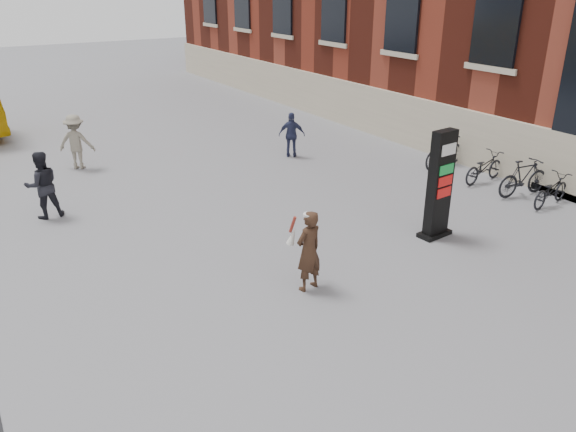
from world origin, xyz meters
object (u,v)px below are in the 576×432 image
pedestrian_a (42,185)px  bike_5 (524,178)px  info_pylon (440,185)px  bike_6 (484,167)px  pedestrian_c (292,135)px  woman (308,250)px  pedestrian_b (76,142)px  bike_4 (551,190)px  bike_7 (444,151)px

pedestrian_a → bike_5: pedestrian_a is taller
pedestrian_a → info_pylon: bearing=139.9°
bike_5 → bike_6: bike_5 is taller
info_pylon → pedestrian_c: info_pylon is taller
info_pylon → woman: bearing=-178.1°
info_pylon → bike_6: info_pylon is taller
pedestrian_a → bike_5: 12.86m
woman → bike_6: size_ratio=0.96×
info_pylon → pedestrian_a: bearing=136.7°
pedestrian_b → bike_6: size_ratio=1.02×
bike_4 → bike_7: (0.00, 3.85, 0.12)m
bike_7 → woman: bearing=110.8°
woman → pedestrian_c: 8.92m
bike_6 → info_pylon: bearing=111.0°
bike_4 → bike_7: 3.85m
info_pylon → pedestrian_a: size_ratio=1.48×
bike_4 → bike_6: size_ratio=0.95×
pedestrian_a → bike_7: pedestrian_a is taller
info_pylon → bike_4: 4.14m
woman → bike_7: size_ratio=0.91×
info_pylon → bike_6: size_ratio=1.50×
bike_5 → info_pylon: bearing=106.5°
pedestrian_b → bike_7: bearing=-178.9°
woman → pedestrian_a: (-3.68, 6.53, 0.02)m
woman → bike_7: 8.96m
bike_4 → bike_5: bearing=-6.9°
bike_4 → pedestrian_a: bearing=54.7°
pedestrian_b → woman: bearing=133.9°
woman → bike_6: woman is taller
woman → pedestrian_a: 7.49m
pedestrian_b → bike_6: pedestrian_b is taller
info_pylon → woman: (-3.93, -0.46, -0.44)m
pedestrian_a → bike_6: (11.66, -4.05, -0.42)m
info_pylon → pedestrian_b: info_pylon is taller
woman → bike_4: (7.98, 0.23, -0.42)m
woman → bike_6: 8.36m
bike_5 → bike_4: bearing=-172.7°
pedestrian_b → bike_4: size_ratio=1.07×
woman → bike_5: size_ratio=0.94×
woman → info_pylon: bearing=176.4°
pedestrian_a → bike_6: pedestrian_a is taller
pedestrian_b → bike_7: pedestrian_b is taller
pedestrian_a → pedestrian_c: (8.16, 1.18, -0.11)m
pedestrian_b → pedestrian_c: (6.50, -2.53, -0.11)m
info_pylon → pedestrian_b: bearing=116.6°
bike_5 → woman: bearing=105.2°
bike_5 → bike_7: bike_7 is taller
pedestrian_a → pedestrian_b: bearing=-115.7°
bike_7 → pedestrian_b: bearing=52.1°
pedestrian_c → bike_4: pedestrian_c is taller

